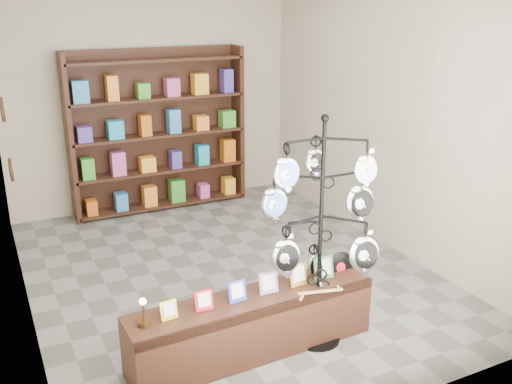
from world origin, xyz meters
The scene contains 6 objects.
ground centered at (0.00, 0.00, 0.00)m, with size 5.00×5.00×0.00m, color slate.
room_envelope centered at (0.00, 0.00, 1.85)m, with size 5.00×5.00×5.00m.
display_tree centered at (0.17, -1.54, 1.14)m, with size 1.06×1.06×1.98m.
front_shelf centered at (-0.40, -1.46, 0.26)m, with size 2.12×0.50×0.74m.
back_shelving centered at (0.00, 2.30, 1.03)m, with size 2.42×0.36×2.20m.
wall_clocks centered at (-1.97, 0.80, 1.50)m, with size 0.03×0.24×0.84m.
Camera 1 is at (-2.20, -5.14, 2.80)m, focal length 40.00 mm.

